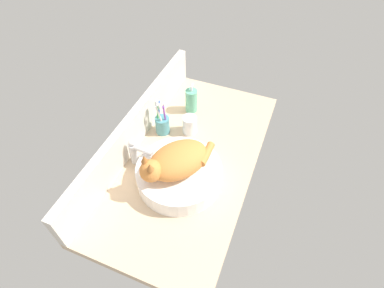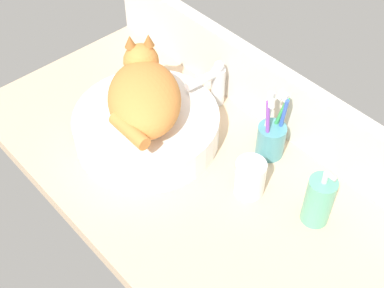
{
  "view_description": "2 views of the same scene",
  "coord_description": "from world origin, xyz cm",
  "px_view_note": "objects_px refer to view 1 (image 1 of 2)",
  "views": [
    {
      "loc": [
        -79.4,
        -32.93,
        104.5
      ],
      "look_at": [
        -1.13,
        -1.54,
        10.78
      ],
      "focal_mm": 28.0,
      "sensor_mm": 36.0,
      "label": 1
    },
    {
      "loc": [
        62.51,
        -53.97,
        96.76
      ],
      "look_at": [
        1.25,
        1.29,
        8.03
      ],
      "focal_mm": 50.0,
      "sensor_mm": 36.0,
      "label": 2
    }
  ],
  "objects_px": {
    "faucet": "(135,152)",
    "toothbrush_cup": "(162,124)",
    "soap_dispenser": "(191,101)",
    "water_glass": "(190,126)",
    "sink_basin": "(179,174)",
    "cat": "(176,161)"
  },
  "relations": [
    {
      "from": "faucet",
      "to": "water_glass",
      "type": "xyz_separation_m",
      "value": [
        0.26,
        -0.14,
        -0.03
      ]
    },
    {
      "from": "soap_dispenser",
      "to": "water_glass",
      "type": "bearing_deg",
      "value": -160.98
    },
    {
      "from": "faucet",
      "to": "water_glass",
      "type": "relative_size",
      "value": 1.49
    },
    {
      "from": "faucet",
      "to": "cat",
      "type": "bearing_deg",
      "value": -98.33
    },
    {
      "from": "sink_basin",
      "to": "soap_dispenser",
      "type": "relative_size",
      "value": 2.24
    },
    {
      "from": "sink_basin",
      "to": "toothbrush_cup",
      "type": "height_order",
      "value": "toothbrush_cup"
    },
    {
      "from": "faucet",
      "to": "soap_dispenser",
      "type": "xyz_separation_m",
      "value": [
        0.41,
        -0.09,
        -0.01
      ]
    },
    {
      "from": "water_glass",
      "to": "toothbrush_cup",
      "type": "bearing_deg",
      "value": 111.42
    },
    {
      "from": "soap_dispenser",
      "to": "toothbrush_cup",
      "type": "relative_size",
      "value": 0.84
    },
    {
      "from": "cat",
      "to": "water_glass",
      "type": "relative_size",
      "value": 3.32
    },
    {
      "from": "sink_basin",
      "to": "toothbrush_cup",
      "type": "bearing_deg",
      "value": 38.97
    },
    {
      "from": "soap_dispenser",
      "to": "water_glass",
      "type": "height_order",
      "value": "soap_dispenser"
    },
    {
      "from": "cat",
      "to": "faucet",
      "type": "distance_m",
      "value": 0.22
    },
    {
      "from": "faucet",
      "to": "toothbrush_cup",
      "type": "height_order",
      "value": "toothbrush_cup"
    },
    {
      "from": "faucet",
      "to": "water_glass",
      "type": "height_order",
      "value": "faucet"
    },
    {
      "from": "faucet",
      "to": "water_glass",
      "type": "bearing_deg",
      "value": -28.44
    },
    {
      "from": "sink_basin",
      "to": "cat",
      "type": "distance_m",
      "value": 0.1
    },
    {
      "from": "cat",
      "to": "toothbrush_cup",
      "type": "xyz_separation_m",
      "value": [
        0.25,
        0.18,
        -0.09
      ]
    },
    {
      "from": "cat",
      "to": "water_glass",
      "type": "xyz_separation_m",
      "value": [
        0.29,
        0.06,
        -0.1
      ]
    },
    {
      "from": "sink_basin",
      "to": "water_glass",
      "type": "relative_size",
      "value": 3.89
    },
    {
      "from": "soap_dispenser",
      "to": "toothbrush_cup",
      "type": "xyz_separation_m",
      "value": [
        -0.2,
        0.07,
        -0.01
      ]
    },
    {
      "from": "soap_dispenser",
      "to": "water_glass",
      "type": "xyz_separation_m",
      "value": [
        -0.15,
        -0.05,
        -0.02
      ]
    }
  ]
}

